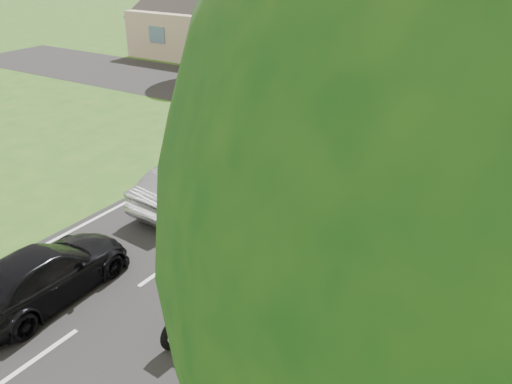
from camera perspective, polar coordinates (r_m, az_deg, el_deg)
ground at (r=14.78m, az=-9.54°, el=-7.92°), size 140.00×140.00×0.00m
road at (r=22.31m, az=7.58°, el=4.08°), size 8.00×100.00×0.01m
cross_road at (r=27.60m, az=13.01°, el=7.82°), size 60.00×7.00×0.01m
motorcycle_rider at (r=12.19m, az=-6.53°, el=-11.52°), size 0.63×2.19×1.89m
dark_suv at (r=18.06m, az=6.88°, el=1.47°), size 2.74×5.53×1.51m
silver_sedan at (r=17.62m, az=-6.54°, el=0.82°), size 1.96×4.63×1.49m
silver_suv at (r=23.93m, az=6.29°, el=7.84°), size 2.33×5.21×1.74m
dark_car_behind at (r=14.11m, az=-21.40°, el=-8.02°), size 2.08×4.67×1.33m
traffic_signal at (r=23.88m, az=19.98°, el=14.54°), size 6.38×0.44×6.00m
signal_pole_far at (r=30.70m, az=5.52°, el=15.84°), size 0.20×0.20×6.00m
utility_pole_near at (r=7.93m, az=12.62°, el=2.95°), size 1.60×0.28×10.00m
sign_white at (r=14.12m, az=12.85°, el=-2.42°), size 0.55×0.07×2.12m
sign_green at (r=21.28m, az=21.04°, el=6.07°), size 0.55×0.07×2.12m
house at (r=41.60m, az=-4.40°, el=16.65°), size 10.20×8.00×4.84m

